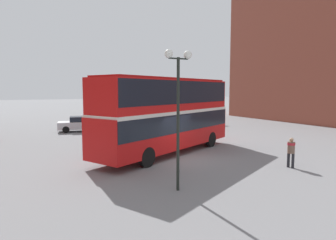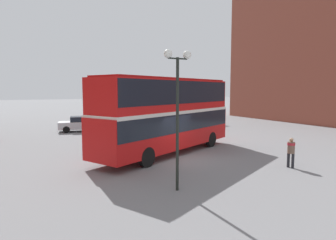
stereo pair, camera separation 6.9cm
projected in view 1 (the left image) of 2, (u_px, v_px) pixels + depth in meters
name	position (u px, v px, depth m)	size (l,w,h in m)	color
ground_plane	(182.00, 159.00, 17.43)	(240.00, 240.00, 0.00)	slate
double_decker_bus	(168.00, 111.00, 18.78)	(11.20, 7.25, 4.75)	red
pedestrian_foreground	(291.00, 149.00, 15.48)	(0.48, 0.48, 1.57)	#232328
parked_car_kerb_near	(202.00, 118.00, 33.82)	(4.75, 1.97, 1.60)	slate
parked_car_side_street	(80.00, 124.00, 29.09)	(4.26, 2.51, 1.46)	silver
street_lamp_twin_globe	(178.00, 91.00, 11.67)	(1.16, 0.32, 5.56)	black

